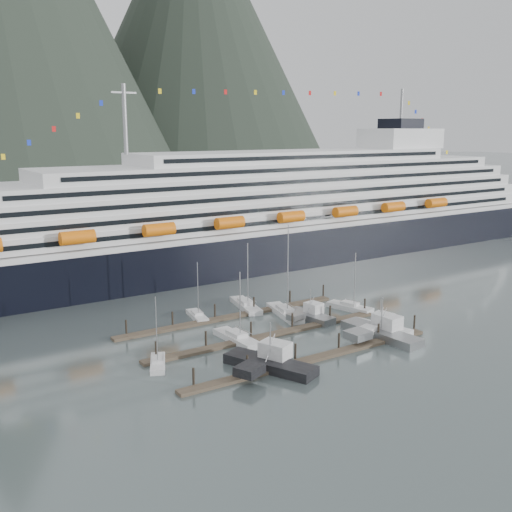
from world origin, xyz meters
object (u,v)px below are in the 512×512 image
at_px(trawler_d, 379,328).
at_px(trawler_e, 310,315).
at_px(sailboat_d, 285,313).
at_px(sailboat_h, 350,308).
at_px(sailboat_a, 158,364).
at_px(sailboat_c, 237,339).
at_px(cruise_ship, 268,218).
at_px(sailboat_f, 197,316).
at_px(trawler_c, 380,332).
at_px(sailboat_g, 246,306).
at_px(trawler_a, 269,363).

distance_m(trawler_d, trawler_e, 14.09).
distance_m(sailboat_d, trawler_d, 19.50).
bearing_deg(sailboat_h, trawler_e, 77.76).
distance_m(sailboat_a, sailboat_d, 33.35).
relative_size(sailboat_c, trawler_d, 1.08).
bearing_deg(trawler_e, sailboat_a, 89.58).
bearing_deg(cruise_ship, sailboat_f, -138.89).
height_order(sailboat_c, sailboat_h, sailboat_c).
xyz_separation_m(sailboat_a, trawler_d, (40.13, -7.30, 0.49)).
bearing_deg(cruise_ship, sailboat_a, -136.74).
bearing_deg(sailboat_h, trawler_c, 140.66).
bearing_deg(sailboat_f, sailboat_c, -171.02).
bearing_deg(sailboat_c, trawler_e, -84.08).
bearing_deg(sailboat_c, sailboat_a, 97.66).
relative_size(cruise_ship, trawler_d, 17.32).
distance_m(sailboat_g, trawler_e, 14.66).
height_order(sailboat_d, sailboat_h, sailboat_d).
distance_m(trawler_c, trawler_e, 15.41).
distance_m(sailboat_a, sailboat_g, 33.60).
distance_m(sailboat_a, sailboat_f, 24.49).
distance_m(sailboat_c, trawler_a, 13.59).
bearing_deg(sailboat_a, sailboat_g, -31.66).
height_order(sailboat_c, sailboat_f, sailboat_c).
xyz_separation_m(cruise_ship, trawler_c, (-18.77, -63.08, -11.04)).
xyz_separation_m(sailboat_f, trawler_c, (21.87, -27.61, 0.60)).
distance_m(sailboat_f, trawler_c, 35.23).
bearing_deg(trawler_e, trawler_a, 118.79).
xyz_separation_m(sailboat_h, trawler_c, (-6.75, -15.52, 0.57)).
bearing_deg(sailboat_g, sailboat_a, 135.92).
xyz_separation_m(sailboat_a, trawler_c, (38.26, -9.41, 0.60)).
xyz_separation_m(trawler_a, trawler_c, (24.46, 1.15, -0.01)).
relative_size(cruise_ship, trawler_e, 19.56).
height_order(sailboat_a, sailboat_d, sailboat_d).
distance_m(cruise_ship, sailboat_c, 66.31).
bearing_deg(trawler_a, sailboat_h, -85.49).
relative_size(sailboat_d, trawler_d, 1.55).
relative_size(sailboat_a, sailboat_g, 0.82).
height_order(sailboat_d, trawler_c, sailboat_d).
bearing_deg(sailboat_d, sailboat_a, 120.70).
bearing_deg(sailboat_a, sailboat_d, -47.54).
distance_m(sailboat_a, sailboat_h, 45.42).
bearing_deg(sailboat_h, sailboat_c, 80.63).
distance_m(trawler_a, trawler_d, 26.53).
distance_m(sailboat_a, sailboat_c, 16.32).
bearing_deg(cruise_ship, sailboat_c, -128.85).
relative_size(sailboat_d, sailboat_f, 1.61).
height_order(sailboat_c, trawler_e, sailboat_c).
xyz_separation_m(trawler_d, trawler_e, (-6.06, 12.72, -0.02)).
height_order(sailboat_d, sailboat_f, sailboat_d).
xyz_separation_m(sailboat_a, trawler_e, (34.07, 5.42, 0.47)).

